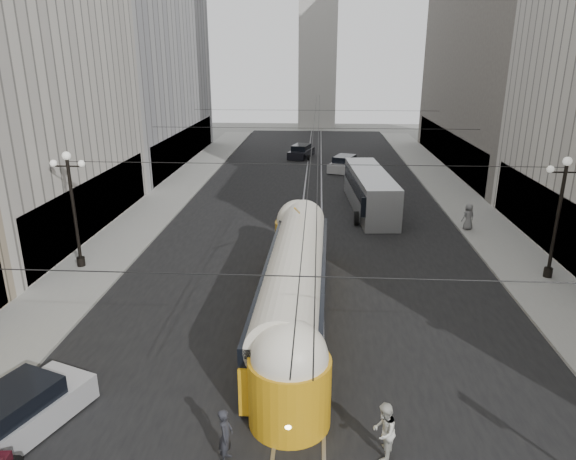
# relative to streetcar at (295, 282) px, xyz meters

# --- Properties ---
(road) EXTENTS (20.00, 85.00, 0.02)m
(road) POSITION_rel_streetcar_xyz_m (0.50, 19.52, -1.77)
(road) COLOR black
(road) RESTS_ON ground
(sidewalk_left) EXTENTS (4.00, 72.00, 0.15)m
(sidewalk_left) POSITION_rel_streetcar_xyz_m (-11.50, 23.02, -1.70)
(sidewalk_left) COLOR gray
(sidewalk_left) RESTS_ON ground
(sidewalk_right) EXTENTS (4.00, 72.00, 0.15)m
(sidewalk_right) POSITION_rel_streetcar_xyz_m (12.50, 23.02, -1.70)
(sidewalk_right) COLOR gray
(sidewalk_right) RESTS_ON ground
(rail_left) EXTENTS (0.12, 85.00, 0.04)m
(rail_left) POSITION_rel_streetcar_xyz_m (-0.25, 19.52, -1.77)
(rail_left) COLOR gray
(rail_left) RESTS_ON ground
(rail_right) EXTENTS (0.12, 85.00, 0.04)m
(rail_right) POSITION_rel_streetcar_xyz_m (1.25, 19.52, -1.77)
(rail_right) COLOR gray
(rail_right) RESTS_ON ground
(building_left_far) EXTENTS (12.60, 28.60, 28.60)m
(building_left_far) POSITION_rel_streetcar_xyz_m (-19.49, 35.02, 12.54)
(building_left_far) COLOR #999999
(building_left_far) RESTS_ON ground
(building_right_far) EXTENTS (12.60, 32.60, 32.60)m
(building_right_far) POSITION_rel_streetcar_xyz_m (20.50, 35.02, 14.54)
(building_right_far) COLOR #514C47
(building_right_far) RESTS_ON ground
(distant_tower) EXTENTS (6.00, 6.00, 31.36)m
(distant_tower) POSITION_rel_streetcar_xyz_m (0.50, 67.02, 13.20)
(distant_tower) COLOR #B2AFA8
(distant_tower) RESTS_ON ground
(lamppost_left_mid) EXTENTS (1.86, 0.44, 6.37)m
(lamppost_left_mid) POSITION_rel_streetcar_xyz_m (-12.10, 5.02, 1.97)
(lamppost_left_mid) COLOR black
(lamppost_left_mid) RESTS_ON sidewalk_left
(lamppost_right_mid) EXTENTS (1.86, 0.44, 6.37)m
(lamppost_right_mid) POSITION_rel_streetcar_xyz_m (13.10, 5.02, 1.97)
(lamppost_right_mid) COLOR black
(lamppost_right_mid) RESTS_ON sidewalk_right
(catenary) EXTENTS (25.00, 72.00, 0.23)m
(catenary) POSITION_rel_streetcar_xyz_m (0.62, 18.51, 4.11)
(catenary) COLOR black
(catenary) RESTS_ON ground
(streetcar) EXTENTS (2.95, 16.54, 3.63)m
(streetcar) POSITION_rel_streetcar_xyz_m (0.00, 0.00, 0.00)
(streetcar) COLOR #CA8C11
(streetcar) RESTS_ON ground
(city_bus) EXTENTS (3.29, 11.78, 2.95)m
(city_bus) POSITION_rel_streetcar_xyz_m (4.87, 17.62, -0.15)
(city_bus) COLOR #9DA0A2
(city_bus) RESTS_ON ground
(sedan_silver) EXTENTS (3.64, 5.33, 1.56)m
(sedan_silver) POSITION_rel_streetcar_xyz_m (-8.25, -8.09, -1.06)
(sedan_silver) COLOR #BBBDC1
(sedan_silver) RESTS_ON ground
(sedan_white_far) EXTENTS (3.64, 5.31, 1.55)m
(sedan_white_far) POSITION_rel_streetcar_xyz_m (3.60, 31.97, -1.07)
(sedan_white_far) COLOR #BDBDBD
(sedan_white_far) RESTS_ON ground
(sedan_dark_far) EXTENTS (3.12, 5.13, 1.51)m
(sedan_dark_far) POSITION_rel_streetcar_xyz_m (-1.09, 38.99, -1.09)
(sedan_dark_far) COLOR black
(sedan_dark_far) RESTS_ON ground
(pedestrian_crossing_a) EXTENTS (0.44, 0.64, 1.72)m
(pedestrian_crossing_a) POSITION_rel_streetcar_xyz_m (-1.57, -8.71, -0.91)
(pedestrian_crossing_a) COLOR black
(pedestrian_crossing_a) RESTS_ON ground
(pedestrian_crossing_b) EXTENTS (0.91, 1.04, 1.79)m
(pedestrian_crossing_b) POSITION_rel_streetcar_xyz_m (2.96, -8.30, -0.87)
(pedestrian_crossing_b) COLOR beige
(pedestrian_crossing_b) RESTS_ON ground
(pedestrian_sidewalk_right) EXTENTS (1.01, 0.81, 1.78)m
(pedestrian_sidewalk_right) POSITION_rel_streetcar_xyz_m (11.00, 12.78, -0.73)
(pedestrian_sidewalk_right) COLOR slate
(pedestrian_sidewalk_right) RESTS_ON sidewalk_right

